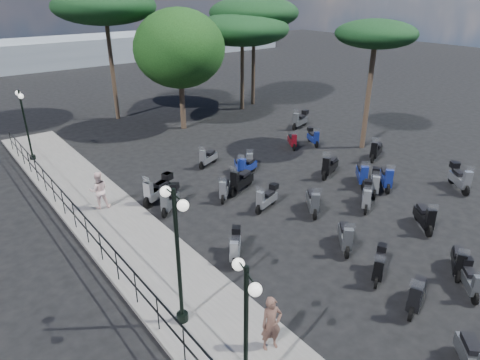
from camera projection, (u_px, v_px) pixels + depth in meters
ground at (307, 219)px, 17.52m from camera, size 120.00×120.00×0.00m
sidewalk at (128, 238)px, 16.05m from camera, size 3.00×30.00×0.15m
railing at (93, 233)px, 14.84m from camera, size 0.04×26.04×1.10m
lamp_post_0 at (246, 331)px, 8.73m from camera, size 0.49×1.07×3.72m
lamp_post_1 at (178, 250)px, 11.03m from camera, size 0.33×1.21×4.09m
lamp_post_2 at (25, 121)px, 22.29m from camera, size 0.31×1.11×3.76m
woman at (271, 324)px, 10.79m from camera, size 0.65×0.52×1.55m
pedestrian_far at (99, 190)px, 17.78m from camera, size 0.92×0.81×1.62m
scooter_1 at (416, 295)px, 12.48m from camera, size 1.67×0.87×1.40m
scooter_2 at (235, 247)px, 14.79m from camera, size 1.15×1.28×1.25m
scooter_3 at (225, 189)px, 19.04m from camera, size 1.20×1.23×1.29m
scooter_4 at (170, 200)px, 17.98m from camera, size 1.38×1.18×1.32m
scooter_5 at (158, 190)px, 18.74m from camera, size 1.77×0.92×1.47m
scooter_7 at (379, 265)px, 13.82m from camera, size 1.39×0.94×1.23m
scooter_8 at (345, 237)px, 15.36m from camera, size 1.27×1.35×1.39m
scooter_9 at (267, 199)px, 18.13m from camera, size 1.56×0.72×1.27m
scooter_10 at (239, 167)px, 21.44m from camera, size 0.92×1.44×1.27m
scooter_11 at (249, 161)px, 22.13m from camera, size 1.08×1.37×1.31m
scooter_12 at (470, 280)px, 13.16m from camera, size 1.17×1.14×1.19m
scooter_13 at (458, 261)px, 14.07m from camera, size 1.42×0.95×1.27m
scooter_14 at (313, 202)px, 17.81m from camera, size 1.19×1.47×1.42m
scooter_15 at (241, 181)px, 19.66m from camera, size 1.80×0.90×1.49m
scooter_16 at (247, 167)px, 21.36m from camera, size 1.59×0.82×1.33m
scooter_17 at (208, 158)px, 22.51m from camera, size 1.53×0.82×1.29m
scooter_19 at (424, 218)px, 16.63m from camera, size 1.22×1.42×1.41m
scooter_20 at (386, 178)px, 19.99m from camera, size 1.36×1.38×1.46m
scooter_21 at (367, 197)px, 18.21m from camera, size 1.45×1.15×1.35m
scooter_22 at (329, 167)px, 21.26m from camera, size 1.76×0.92×1.48m
scooter_23 at (292, 141)px, 25.07m from camera, size 0.91×1.35×1.21m
scooter_26 at (460, 178)px, 19.87m from camera, size 1.24×1.57×1.46m
scooter_27 at (376, 151)px, 23.33m from camera, size 1.72×0.92×1.45m
scooter_28 at (313, 137)px, 25.57m from camera, size 0.81×1.41×1.20m
scooter_29 at (300, 120)px, 28.54m from camera, size 1.77×0.78×1.44m
scooter_30 at (375, 183)px, 19.50m from camera, size 1.45×1.15×1.35m
scooter_31 at (362, 175)px, 20.35m from camera, size 1.36×1.38×1.46m
scooter_32 at (158, 190)px, 18.70m from camera, size 1.77×0.92×1.47m
broadleaf_tree at (179, 49)px, 26.61m from camera, size 5.73×5.73×7.59m
pine_0 at (242, 29)px, 30.76m from camera, size 6.80×6.80×7.09m
pine_1 at (254, 13)px, 31.78m from camera, size 6.72×6.72×8.08m
pine_2 at (105, 7)px, 27.74m from camera, size 6.74×6.74×8.69m
pine_3 at (376, 35)px, 22.68m from camera, size 4.36×4.36×7.16m
distant_hills at (27, 55)px, 49.38m from camera, size 70.00×8.00×3.00m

